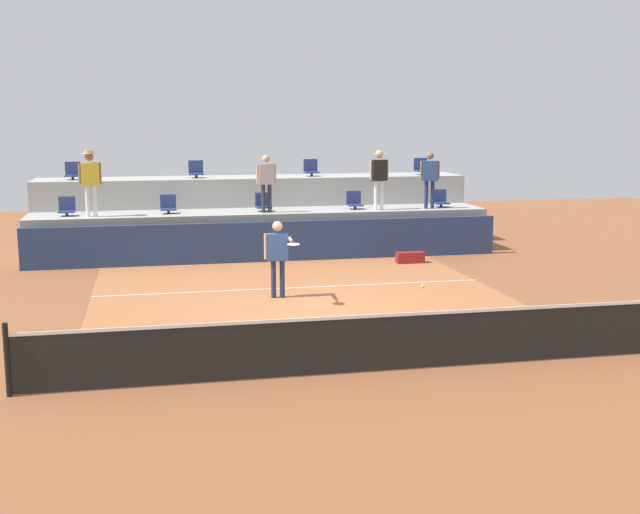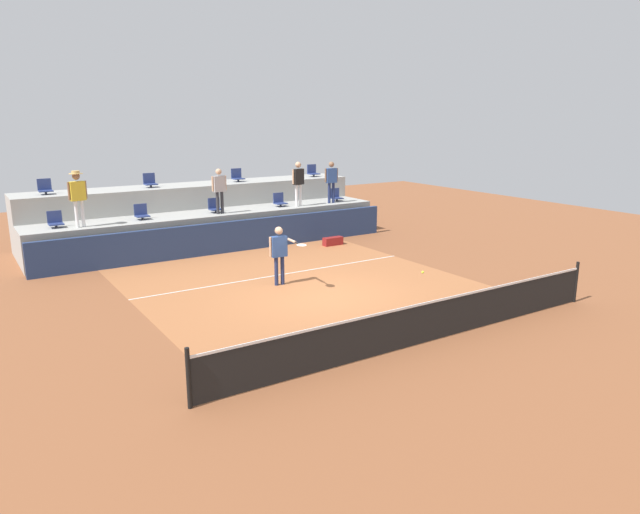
% 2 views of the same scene
% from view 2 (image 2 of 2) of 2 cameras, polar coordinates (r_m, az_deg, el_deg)
% --- Properties ---
extents(ground_plane, '(40.00, 40.00, 0.00)m').
position_cam_2_polar(ground_plane, '(15.66, 0.22, -3.78)').
color(ground_plane, brown).
extents(court_inner_paint, '(9.00, 10.00, 0.01)m').
position_cam_2_polar(court_inner_paint, '(16.47, -1.67, -2.88)').
color(court_inner_paint, '#A36038').
rests_on(court_inner_paint, ground_plane).
extents(court_service_line, '(9.00, 0.06, 0.00)m').
position_cam_2_polar(court_service_line, '(17.64, -4.02, -1.77)').
color(court_service_line, silver).
rests_on(court_service_line, ground_plane).
extents(tennis_net, '(10.48, 0.08, 1.07)m').
position_cam_2_polar(tennis_net, '(12.51, 10.29, -6.19)').
color(tennis_net, black).
rests_on(tennis_net, ground_plane).
extents(sponsor_backboard, '(13.00, 0.16, 1.10)m').
position_cam_2_polar(sponsor_backboard, '(20.66, -8.87, 1.96)').
color(sponsor_backboard, navy).
rests_on(sponsor_backboard, ground_plane).
extents(seating_tier_lower, '(13.00, 1.80, 1.25)m').
position_cam_2_polar(seating_tier_lower, '(21.81, -10.27, 2.73)').
color(seating_tier_lower, '#9E9E99').
rests_on(seating_tier_lower, ground_plane).
extents(seating_tier_upper, '(13.00, 1.80, 2.10)m').
position_cam_2_polar(seating_tier_upper, '(23.39, -12.03, 4.45)').
color(seating_tier_upper, '#9E9E99').
rests_on(seating_tier_upper, ground_plane).
extents(stadium_chair_lower_far_left, '(0.44, 0.40, 0.52)m').
position_cam_2_polar(stadium_chair_lower_far_left, '(20.21, -24.52, 3.26)').
color(stadium_chair_lower_far_left, '#2D2D33').
rests_on(stadium_chair_lower_far_left, seating_tier_lower).
extents(stadium_chair_lower_left, '(0.44, 0.40, 0.52)m').
position_cam_2_polar(stadium_chair_lower_left, '(20.76, -17.10, 4.14)').
color(stadium_chair_lower_left, '#2D2D33').
rests_on(stadium_chair_lower_left, seating_tier_lower).
extents(stadium_chair_lower_center, '(0.44, 0.40, 0.52)m').
position_cam_2_polar(stadium_chair_lower_center, '(21.62, -10.27, 4.89)').
color(stadium_chair_lower_center, '#2D2D33').
rests_on(stadium_chair_lower_center, seating_tier_lower).
extents(stadium_chair_lower_right, '(0.44, 0.40, 0.52)m').
position_cam_2_polar(stadium_chair_lower_right, '(22.77, -3.99, 5.52)').
color(stadium_chair_lower_right, '#2D2D33').
rests_on(stadium_chair_lower_right, seating_tier_lower).
extents(stadium_chair_lower_far_right, '(0.44, 0.40, 0.52)m').
position_cam_2_polar(stadium_chair_lower_far_right, '(24.14, 1.56, 6.02)').
color(stadium_chair_lower_far_right, '#2D2D33').
rests_on(stadium_chair_lower_far_right, seating_tier_lower).
extents(stadium_chair_upper_far_left, '(0.44, 0.40, 0.52)m').
position_cam_2_polar(stadium_chair_upper_far_left, '(21.87, -25.35, 6.14)').
color(stadium_chair_upper_far_left, '#2D2D33').
rests_on(stadium_chair_upper_far_left, seating_tier_upper).
extents(stadium_chair_upper_left, '(0.44, 0.40, 0.52)m').
position_cam_2_polar(stadium_chair_upper_left, '(22.61, -16.33, 7.12)').
color(stadium_chair_upper_left, '#2D2D33').
rests_on(stadium_chair_upper_left, seating_tier_upper).
extents(stadium_chair_upper_right, '(0.44, 0.40, 0.52)m').
position_cam_2_polar(stadium_chair_upper_right, '(23.84, -8.11, 7.85)').
color(stadium_chair_upper_right, '#2D2D33').
rests_on(stadium_chair_upper_right, seating_tier_upper).
extents(stadium_chair_upper_far_right, '(0.44, 0.40, 0.52)m').
position_cam_2_polar(stadium_chair_upper_far_right, '(25.54, -0.72, 8.37)').
color(stadium_chair_upper_far_right, '#2D2D33').
rests_on(stadium_chair_upper_far_right, seating_tier_upper).
extents(tennis_player, '(0.63, 1.21, 1.69)m').
position_cam_2_polar(tennis_player, '(16.36, -3.96, 0.70)').
color(tennis_player, navy).
rests_on(tennis_player, ground_plane).
extents(spectator_with_hat, '(0.60, 0.49, 1.78)m').
position_cam_2_polar(spectator_with_hat, '(19.82, -22.67, 5.85)').
color(spectator_with_hat, white).
rests_on(spectator_with_hat, seating_tier_lower).
extents(spectator_in_white, '(0.57, 0.23, 1.62)m').
position_cam_2_polar(spectator_in_white, '(21.18, -9.85, 6.78)').
color(spectator_in_white, '#2D2D33').
rests_on(spectator_in_white, seating_tier_lower).
extents(spectator_in_grey, '(0.60, 0.27, 1.72)m').
position_cam_2_polar(spectator_in_grey, '(22.64, -2.14, 7.61)').
color(spectator_in_grey, white).
rests_on(spectator_in_grey, seating_tier_lower).
extents(spectator_leaning_on_rail, '(0.59, 0.25, 1.66)m').
position_cam_2_polar(spectator_leaning_on_rail, '(23.46, 1.12, 7.72)').
color(spectator_leaning_on_rail, navy).
rests_on(spectator_leaning_on_rail, seating_tier_lower).
extents(tennis_ball, '(0.07, 0.07, 0.07)m').
position_cam_2_polar(tennis_ball, '(14.64, 10.05, -1.48)').
color(tennis_ball, '#CCE033').
extents(equipment_bag, '(0.76, 0.28, 0.30)m').
position_cam_2_polar(equipment_bag, '(21.60, 1.27, 1.56)').
color(equipment_bag, maroon).
rests_on(equipment_bag, ground_plane).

